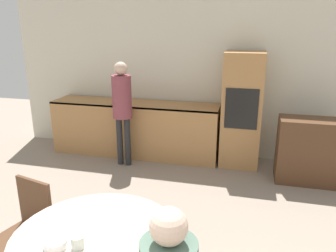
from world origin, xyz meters
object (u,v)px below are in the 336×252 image
at_px(sideboard, 314,151).
at_px(cup, 78,242).
at_px(chair_far_left, 28,226).
at_px(bowl_near, 56,244).
at_px(oven_unit, 242,110).
at_px(person_standing, 122,102).

height_order(sideboard, cup, sideboard).
height_order(chair_far_left, bowl_near, chair_far_left).
height_order(oven_unit, bowl_near, oven_unit).
distance_m(sideboard, bowl_near, 3.69).
bearing_deg(cup, sideboard, 57.24).
bearing_deg(sideboard, cup, -122.76).
height_order(sideboard, bowl_near, sideboard).
distance_m(oven_unit, person_standing, 1.84).
xyz_separation_m(chair_far_left, person_standing, (-0.12, 2.48, 0.51)).
relative_size(chair_far_left, bowl_near, 5.95).
xyz_separation_m(sideboard, chair_far_left, (-2.67, -2.55, 0.04)).
bearing_deg(bowl_near, oven_unit, 73.13).
relative_size(person_standing, bowl_near, 10.82).
relative_size(oven_unit, bowl_near, 11.76).
bearing_deg(cup, person_standing, 106.31).
distance_m(chair_far_left, cup, 0.91).
xyz_separation_m(oven_unit, person_standing, (-1.76, -0.49, 0.13)).
xyz_separation_m(chair_far_left, bowl_near, (0.60, -0.48, 0.28)).
bearing_deg(sideboard, oven_unit, 157.58).
bearing_deg(chair_far_left, oven_unit, 75.34).
bearing_deg(cup, chair_far_left, 148.70).
relative_size(oven_unit, chair_far_left, 1.98).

